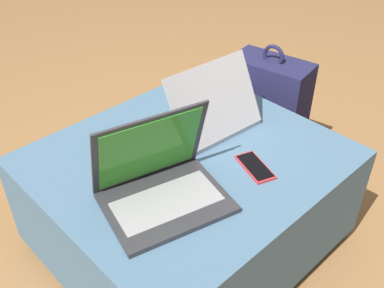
{
  "coord_description": "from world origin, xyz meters",
  "views": [
    {
      "loc": [
        -0.79,
        -0.84,
        1.3
      ],
      "look_at": [
        -0.02,
        -0.04,
        0.49
      ],
      "focal_mm": 42.0,
      "sensor_mm": 36.0,
      "label": 1
    }
  ],
  "objects": [
    {
      "name": "laptop_far",
      "position": [
        0.15,
        0.07,
        0.46
      ],
      "size": [
        0.36,
        0.28,
        0.24
      ],
      "rotation": [
        0.0,
        0.0,
        3.07
      ],
      "color": "silver",
      "rests_on": "ottoman"
    },
    {
      "name": "ground_plane",
      "position": [
        0.0,
        0.0,
        0.0
      ],
      "size": [
        14.0,
        14.0,
        0.0
      ],
      "primitive_type": "plane",
      "color": "#9E7042"
    },
    {
      "name": "backpack",
      "position": [
        0.61,
        0.14,
        0.24
      ],
      "size": [
        0.27,
        0.35,
        0.56
      ],
      "rotation": [
        0.0,
        0.0,
        1.75
      ],
      "color": "#23234C",
      "rests_on": "ground_plane"
    },
    {
      "name": "ottoman",
      "position": [
        0.0,
        0.0,
        0.21
      ],
      "size": [
        0.93,
        0.83,
        0.41
      ],
      "color": "#2A3D4E",
      "rests_on": "ground_plane"
    },
    {
      "name": "cell_phone",
      "position": [
        0.11,
        -0.19,
        0.41
      ],
      "size": [
        0.11,
        0.16,
        0.01
      ],
      "rotation": [
        0.0,
        0.0,
        2.8
      ],
      "color": "red",
      "rests_on": "ottoman"
    },
    {
      "name": "laptop_near",
      "position": [
        -0.19,
        -0.09,
        0.46
      ],
      "size": [
        0.39,
        0.34,
        0.27
      ],
      "rotation": [
        0.0,
        0.0,
        -0.25
      ],
      "color": "#333338",
      "rests_on": "ottoman"
    }
  ]
}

